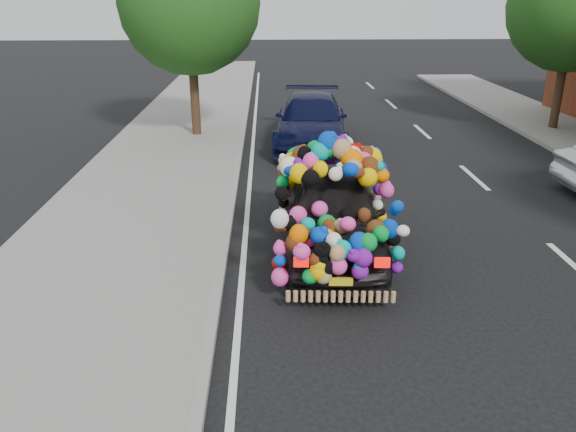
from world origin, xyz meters
The scene contains 7 objects.
ground centered at (0.00, 0.00, 0.00)m, with size 100.00×100.00×0.00m, color black.
sidewalk centered at (-4.30, 0.00, 0.06)m, with size 4.00×60.00×0.12m, color gray.
kerb centered at (-2.35, 0.00, 0.07)m, with size 0.15×60.00×0.13m, color gray.
tree_near_sidewalk centered at (-3.80, 9.50, 4.02)m, with size 4.20×4.20×6.13m.
tree_far_b centered at (8.00, 10.00, 3.89)m, with size 4.00×4.00×5.90m.
plush_art_car centered at (-0.43, 0.92, 1.05)m, with size 2.26×4.45×2.06m.
navy_sedan centered at (-0.24, 8.35, 0.74)m, with size 2.07×5.09×1.48m, color black.
Camera 1 is at (-1.56, -8.20, 4.29)m, focal length 35.00 mm.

